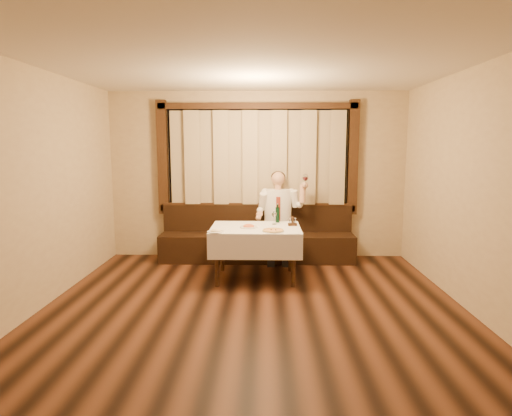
{
  "coord_description": "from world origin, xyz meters",
  "views": [
    {
      "loc": [
        0.14,
        -4.28,
        1.91
      ],
      "look_at": [
        0.0,
        1.9,
        1.0
      ],
      "focal_mm": 30.0,
      "sensor_mm": 36.0,
      "label": 1
    }
  ],
  "objects_px": {
    "dining_table": "(256,234)",
    "seated_man": "(279,210)",
    "banquette": "(257,241)",
    "pasta_cream": "(216,230)",
    "pasta_red": "(249,225)",
    "pizza": "(273,231)",
    "cruet_caddy": "(292,223)",
    "green_bottle": "(278,214)"
  },
  "relations": [
    {
      "from": "pasta_red",
      "to": "pizza",
      "type": "bearing_deg",
      "value": -38.31
    },
    {
      "from": "banquette",
      "to": "dining_table",
      "type": "height_order",
      "value": "banquette"
    },
    {
      "from": "pizza",
      "to": "seated_man",
      "type": "bearing_deg",
      "value": 84.96
    },
    {
      "from": "banquette",
      "to": "pasta_cream",
      "type": "distance_m",
      "value": 1.57
    },
    {
      "from": "dining_table",
      "to": "seated_man",
      "type": "distance_m",
      "value": 1.02
    },
    {
      "from": "banquette",
      "to": "cruet_caddy",
      "type": "xyz_separation_m",
      "value": [
        0.53,
        -0.92,
        0.49
      ]
    },
    {
      "from": "banquette",
      "to": "pizza",
      "type": "height_order",
      "value": "banquette"
    },
    {
      "from": "pasta_red",
      "to": "pasta_cream",
      "type": "xyz_separation_m",
      "value": [
        -0.43,
        -0.33,
        -0.0
      ]
    },
    {
      "from": "banquette",
      "to": "green_bottle",
      "type": "distance_m",
      "value": 0.92
    },
    {
      "from": "pasta_red",
      "to": "cruet_caddy",
      "type": "height_order",
      "value": "cruet_caddy"
    },
    {
      "from": "cruet_caddy",
      "to": "seated_man",
      "type": "height_order",
      "value": "seated_man"
    },
    {
      "from": "dining_table",
      "to": "green_bottle",
      "type": "height_order",
      "value": "green_bottle"
    },
    {
      "from": "cruet_caddy",
      "to": "green_bottle",
      "type": "bearing_deg",
      "value": 117.91
    },
    {
      "from": "pizza",
      "to": "pasta_red",
      "type": "bearing_deg",
      "value": 141.69
    },
    {
      "from": "banquette",
      "to": "pizza",
      "type": "relative_size",
      "value": 10.64
    },
    {
      "from": "dining_table",
      "to": "pasta_cream",
      "type": "height_order",
      "value": "pasta_cream"
    },
    {
      "from": "dining_table",
      "to": "pasta_red",
      "type": "relative_size",
      "value": 4.95
    },
    {
      "from": "cruet_caddy",
      "to": "pasta_cream",
      "type": "bearing_deg",
      "value": -166.03
    },
    {
      "from": "pizza",
      "to": "seated_man",
      "type": "relative_size",
      "value": 0.2
    },
    {
      "from": "dining_table",
      "to": "seated_man",
      "type": "bearing_deg",
      "value": 69.28
    },
    {
      "from": "banquette",
      "to": "seated_man",
      "type": "bearing_deg",
      "value": -14.47
    },
    {
      "from": "pizza",
      "to": "seated_man",
      "type": "xyz_separation_m",
      "value": [
        0.11,
        1.25,
        0.09
      ]
    },
    {
      "from": "banquette",
      "to": "dining_table",
      "type": "xyz_separation_m",
      "value": [
        0.0,
        -1.02,
        0.34
      ]
    },
    {
      "from": "green_bottle",
      "to": "seated_man",
      "type": "xyz_separation_m",
      "value": [
        0.03,
        0.56,
        -0.02
      ]
    },
    {
      "from": "dining_table",
      "to": "green_bottle",
      "type": "bearing_deg",
      "value": 48.89
    },
    {
      "from": "cruet_caddy",
      "to": "pizza",
      "type": "bearing_deg",
      "value": -135.01
    },
    {
      "from": "banquette",
      "to": "pasta_red",
      "type": "relative_size",
      "value": 12.47
    },
    {
      "from": "banquette",
      "to": "pasta_cream",
      "type": "relative_size",
      "value": 13.9
    },
    {
      "from": "pasta_red",
      "to": "pasta_cream",
      "type": "height_order",
      "value": "pasta_red"
    },
    {
      "from": "banquette",
      "to": "pasta_red",
      "type": "xyz_separation_m",
      "value": [
        -0.1,
        -1.07,
        0.48
      ]
    },
    {
      "from": "pizza",
      "to": "green_bottle",
      "type": "bearing_deg",
      "value": 83.48
    },
    {
      "from": "dining_table",
      "to": "pasta_red",
      "type": "height_order",
      "value": "pasta_red"
    },
    {
      "from": "cruet_caddy",
      "to": "pasta_red",
      "type": "bearing_deg",
      "value": -177.17
    },
    {
      "from": "banquette",
      "to": "pasta_cream",
      "type": "xyz_separation_m",
      "value": [
        -0.53,
        -1.4,
        0.48
      ]
    },
    {
      "from": "cruet_caddy",
      "to": "seated_man",
      "type": "relative_size",
      "value": 0.09
    },
    {
      "from": "dining_table",
      "to": "cruet_caddy",
      "type": "distance_m",
      "value": 0.56
    },
    {
      "from": "banquette",
      "to": "cruet_caddy",
      "type": "distance_m",
      "value": 1.17
    },
    {
      "from": "pasta_red",
      "to": "seated_man",
      "type": "xyz_separation_m",
      "value": [
        0.45,
        0.98,
        0.06
      ]
    },
    {
      "from": "dining_table",
      "to": "green_bottle",
      "type": "distance_m",
      "value": 0.54
    },
    {
      "from": "pizza",
      "to": "pasta_cream",
      "type": "bearing_deg",
      "value": -175.21
    },
    {
      "from": "pasta_cream",
      "to": "seated_man",
      "type": "distance_m",
      "value": 1.58
    },
    {
      "from": "seated_man",
      "to": "cruet_caddy",
      "type": "bearing_deg",
      "value": -77.91
    }
  ]
}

